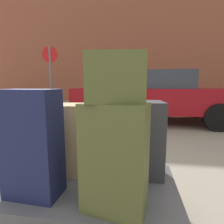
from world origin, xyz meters
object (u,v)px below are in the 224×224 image
Objects in this scene: duffel_bag_olive_topmost_pile at (115,78)px; no_parking_sign at (51,74)px; suitcase_charcoal_rear_right at (134,139)px; parked_car at (151,95)px; suitcase_olive_center at (115,158)px; luggage_cart at (89,192)px; bollard_kerb_mid at (219,101)px; bollard_kerb_near at (186,100)px; suitcase_tan_front_right at (83,139)px; suitcase_navy_stacked_top at (32,144)px.

no_parking_sign reaches higher than duffel_bag_olive_topmost_pile.
parked_car is (0.39, 3.83, 0.12)m from suitcase_charcoal_rear_right.
no_parking_sign is (-2.66, 4.55, 0.75)m from suitcase_olive_center.
luggage_cart is 2.03× the size of suitcase_olive_center.
bollard_kerb_mid is at bearing 58.50° from duffel_bag_olive_topmost_pile.
suitcase_olive_center is 0.44m from duffel_bag_olive_topmost_pile.
suitcase_olive_center is 0.28× the size of no_parking_sign.
suitcase_tan_front_right is at bearing -109.52° from bollard_kerb_near.
duffel_bag_olive_topmost_pile is at bearing -60.95° from suitcase_tan_front_right.
suitcase_olive_center is 1.04× the size of bollard_kerb_near.
suitcase_olive_center is at bearing -106.60° from bollard_kerb_near.
luggage_cart is at bearing 144.03° from suitcase_olive_center.
parked_car is 5.23m from bollard_kerb_mid.
bollard_kerb_near is at bearing 35.21° from no_parking_sign.
duffel_bag_olive_topmost_pile is (0.54, -0.06, 0.41)m from suitcase_navy_stacked_top.
suitcase_charcoal_rear_right is at bearing 29.91° from luggage_cart.
suitcase_olive_center reaches higher than bollard_kerb_mid.
suitcase_charcoal_rear_right is 0.14× the size of parked_car.
suitcase_olive_center is 2.06× the size of duffel_bag_olive_topmost_pile.
no_parking_sign is at bearing -144.79° from bollard_kerb_near.
bollard_kerb_mid is 0.27× the size of no_parking_sign.
suitcase_navy_stacked_top is at bearing -110.17° from bollard_kerb_near.
suitcase_navy_stacked_top reaches higher than luggage_cart.
parked_car is at bearing 78.89° from suitcase_charcoal_rear_right.
bollard_kerb_near is 1.52m from bollard_kerb_mid.
suitcase_navy_stacked_top is 1.16× the size of bollard_kerb_near.
luggage_cart is 0.52m from suitcase_charcoal_rear_right.
bollard_kerb_mid is at bearing 58.21° from suitcase_charcoal_rear_right.
suitcase_olive_center reaches higher than luggage_cart.
bollard_kerb_mid is at bearing 28.51° from no_parking_sign.
suitcase_olive_center is at bearing -59.71° from no_parking_sign.
duffel_bag_olive_topmost_pile is at bearing -96.57° from parked_car.
no_parking_sign is (-2.76, 4.13, 0.76)m from suitcase_charcoal_rear_right.
suitcase_charcoal_rear_right is 5.02m from no_parking_sign.
bollard_kerb_mid is at bearing 52.79° from suitcase_tan_front_right.
suitcase_navy_stacked_top is at bearing -175.42° from suitcase_olive_center.
suitcase_navy_stacked_top reaches higher than bollard_kerb_near.
duffel_bag_olive_topmost_pile reaches higher than suitcase_charcoal_rear_right.
luggage_cart is 8.94m from bollard_kerb_mid.
no_parking_sign is at bearing -151.49° from bollard_kerb_mid.
suitcase_navy_stacked_top is 0.43m from suitcase_tan_front_right.
suitcase_tan_front_right is 0.13× the size of parked_car.
suitcase_tan_front_right is (-0.09, 0.17, 0.36)m from luggage_cart.
suitcase_tan_front_right is 0.70m from duffel_bag_olive_topmost_pile.
luggage_cart is 4.19× the size of duffel_bag_olive_topmost_pile.
suitcase_charcoal_rear_right reaches higher than luggage_cart.
bollard_kerb_mid reaches higher than luggage_cart.
duffel_bag_olive_topmost_pile reaches higher than luggage_cart.
suitcase_tan_front_right is (0.23, 0.35, -0.06)m from suitcase_navy_stacked_top.
suitcase_olive_center is 0.55m from suitcase_navy_stacked_top.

